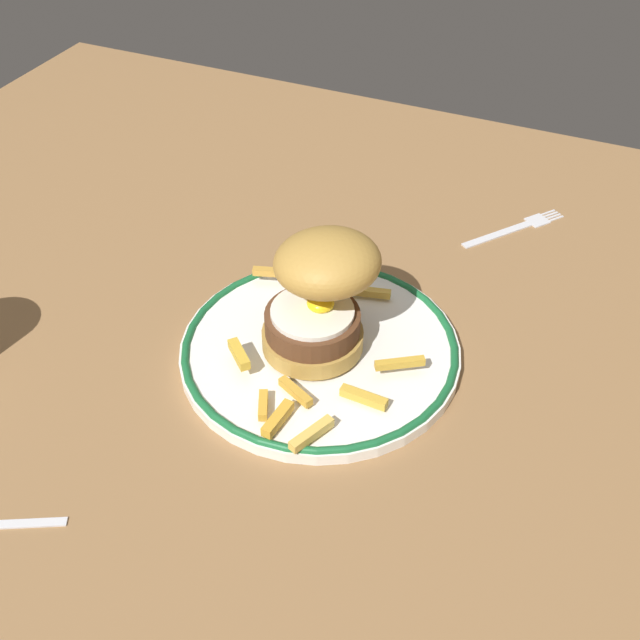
% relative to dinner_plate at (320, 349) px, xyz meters
% --- Properties ---
extents(ground_plane, '(1.42, 1.09, 0.04)m').
position_rel_dinner_plate_xyz_m(ground_plane, '(0.01, 0.01, -0.03)').
color(ground_plane, olive).
extents(dinner_plate, '(0.27, 0.27, 0.02)m').
position_rel_dinner_plate_xyz_m(dinner_plate, '(0.00, 0.00, 0.00)').
color(dinner_plate, white).
rests_on(dinner_plate, ground_plane).
extents(burger, '(0.14, 0.14, 0.12)m').
position_rel_dinner_plate_xyz_m(burger, '(-0.00, 0.01, 0.07)').
color(burger, '#B0863C').
rests_on(burger, dinner_plate).
extents(fries_pile, '(0.21, 0.23, 0.02)m').
position_rel_dinner_plate_xyz_m(fries_pile, '(0.01, -0.03, 0.01)').
color(fries_pile, gold).
rests_on(fries_pile, dinner_plate).
extents(fork, '(0.10, 0.12, 0.00)m').
position_rel_dinner_plate_xyz_m(fork, '(0.13, 0.29, -0.01)').
color(fork, silver).
rests_on(fork, ground_plane).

